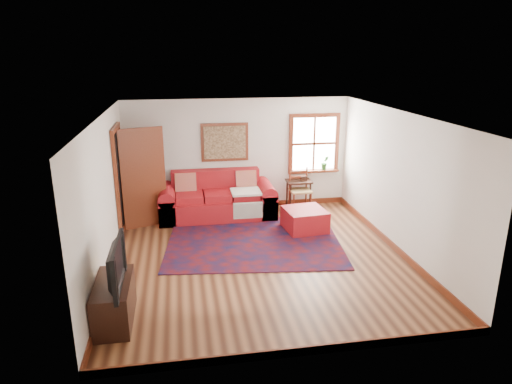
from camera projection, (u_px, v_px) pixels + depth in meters
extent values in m
plane|color=#442112|center=(259.00, 258.00, 8.01)|extent=(5.50, 5.50, 0.00)
cube|color=silver|center=(238.00, 155.00, 10.23)|extent=(5.00, 0.04, 2.50)
cube|color=silver|center=(303.00, 261.00, 5.05)|extent=(5.00, 0.04, 2.50)
cube|color=silver|center=(105.00, 197.00, 7.24)|extent=(0.04, 5.50, 2.50)
cube|color=silver|center=(399.00, 183.00, 8.04)|extent=(0.04, 5.50, 2.50)
cube|color=white|center=(260.00, 115.00, 7.27)|extent=(5.00, 5.50, 0.04)
cube|color=maroon|center=(239.00, 205.00, 10.57)|extent=(5.00, 0.03, 0.12)
cube|color=maroon|center=(113.00, 265.00, 7.60)|extent=(0.03, 5.50, 0.12)
cube|color=maroon|center=(392.00, 245.00, 8.39)|extent=(0.03, 5.50, 0.12)
cube|color=white|center=(314.00, 144.00, 10.44)|extent=(1.00, 0.02, 1.20)
cube|color=maroon|center=(315.00, 115.00, 10.24)|extent=(1.18, 0.06, 0.09)
cube|color=maroon|center=(313.00, 171.00, 10.62)|extent=(1.18, 0.06, 0.09)
cube|color=maroon|center=(291.00, 144.00, 10.34)|extent=(0.09, 0.06, 1.20)
cube|color=maroon|center=(337.00, 143.00, 10.51)|extent=(0.09, 0.06, 1.20)
cube|color=maroon|center=(314.00, 144.00, 10.43)|extent=(1.00, 0.04, 0.05)
cube|color=maroon|center=(314.00, 171.00, 10.54)|extent=(1.15, 0.20, 0.04)
imported|color=#276824|center=(325.00, 163.00, 10.51)|extent=(0.18, 0.15, 0.33)
cube|color=black|center=(119.00, 183.00, 8.82)|extent=(0.02, 0.90, 2.05)
cube|color=maroon|center=(117.00, 191.00, 8.36)|extent=(0.06, 0.09, 2.05)
cube|color=maroon|center=(123.00, 177.00, 9.29)|extent=(0.06, 0.09, 2.05)
cube|color=maroon|center=(115.00, 128.00, 8.51)|extent=(0.06, 1.08, 0.09)
cube|color=maroon|center=(144.00, 178.00, 9.17)|extent=(0.86, 0.35, 2.05)
cube|color=silver|center=(143.00, 173.00, 9.14)|extent=(0.56, 0.22, 1.33)
cube|color=maroon|center=(225.00, 142.00, 10.07)|extent=(1.05, 0.04, 0.85)
cube|color=tan|center=(225.00, 142.00, 10.04)|extent=(0.92, 0.03, 0.72)
cube|color=#520B0D|center=(254.00, 241.00, 8.69)|extent=(3.51, 2.94, 0.02)
cube|color=#A4151C|center=(218.00, 207.00, 9.94)|extent=(2.49, 1.03, 0.43)
cube|color=#A4151C|center=(216.00, 181.00, 10.15)|extent=(1.94, 0.28, 0.54)
cube|color=#A4151C|center=(167.00, 208.00, 9.75)|extent=(0.35, 1.03, 0.54)
cube|color=#A4151C|center=(266.00, 202.00, 10.10)|extent=(0.35, 1.03, 0.54)
cube|color=orange|center=(186.00, 183.00, 9.86)|extent=(0.45, 0.22, 0.47)
cube|color=orange|center=(246.00, 181.00, 10.08)|extent=(0.45, 0.22, 0.47)
cube|color=silver|center=(246.00, 192.00, 9.74)|extent=(0.63, 0.57, 0.04)
cube|color=#A4151C|center=(305.00, 220.00, 9.19)|extent=(0.86, 0.86, 0.44)
cube|color=black|center=(299.00, 181.00, 10.33)|extent=(0.56, 0.42, 0.04)
cylinder|color=black|center=(290.00, 198.00, 10.24)|extent=(0.04, 0.04, 0.63)
cylinder|color=black|center=(310.00, 197.00, 10.31)|extent=(0.04, 0.04, 0.63)
cylinder|color=black|center=(287.00, 194.00, 10.56)|extent=(0.04, 0.04, 0.63)
cylinder|color=black|center=(306.00, 193.00, 10.63)|extent=(0.04, 0.04, 0.63)
cube|color=tan|center=(300.00, 191.00, 10.20)|extent=(0.47, 0.44, 0.04)
cylinder|color=maroon|center=(294.00, 205.00, 10.07)|extent=(0.04, 0.04, 0.47)
cylinder|color=maroon|center=(311.00, 203.00, 10.14)|extent=(0.04, 0.04, 0.47)
cylinder|color=maroon|center=(290.00, 189.00, 10.34)|extent=(0.04, 0.04, 0.97)
cylinder|color=maroon|center=(306.00, 188.00, 10.41)|extent=(0.04, 0.04, 0.97)
cube|color=maroon|center=(298.00, 177.00, 10.30)|extent=(0.39, 0.04, 0.29)
cube|color=black|center=(114.00, 302.00, 6.06)|extent=(0.47, 1.04, 0.57)
imported|color=black|center=(110.00, 265.00, 5.78)|extent=(0.14, 1.05, 0.60)
cylinder|color=silver|center=(118.00, 264.00, 6.29)|extent=(0.12, 0.12, 0.18)
cylinder|color=#FFA53F|center=(119.00, 266.00, 6.30)|extent=(0.07, 0.07, 0.12)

